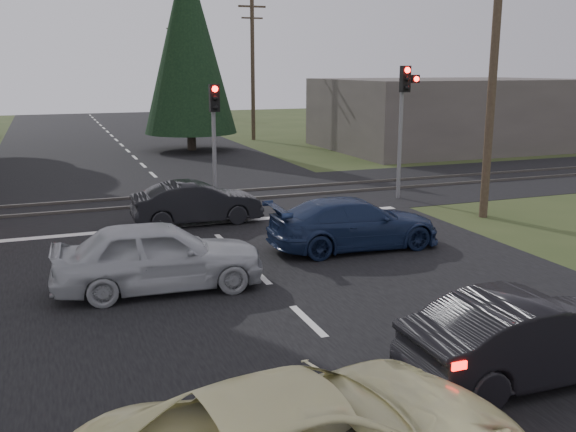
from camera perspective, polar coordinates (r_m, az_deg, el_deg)
name	(u,v)px	position (r m, az deg, el deg)	size (l,w,h in m)	color
ground	(308,321)	(12.16, 1.79, -9.33)	(120.00, 120.00, 0.00)	#2F3D1B
road	(192,212)	(21.34, -8.51, 0.38)	(14.00, 100.00, 0.01)	black
rail_corridor	(180,200)	(23.26, -9.57, 1.39)	(120.00, 8.00, 0.01)	black
stop_line	(205,224)	(19.62, -7.39, -0.67)	(13.00, 0.35, 0.00)	silver
rail_near	(185,203)	(22.48, -9.17, 1.12)	(120.00, 0.12, 0.10)	#59544C
rail_far	(176,195)	(24.02, -9.95, 1.85)	(120.00, 0.12, 0.10)	#59544C
traffic_signal_right	(404,106)	(23.17, 10.31, 9.58)	(0.68, 0.48, 4.70)	slate
traffic_signal_center	(214,124)	(21.79, -6.55, 8.16)	(0.32, 0.48, 4.10)	slate
utility_pole_near	(494,64)	(20.80, 17.81, 12.71)	(1.80, 0.26, 9.00)	#4C3D2D
utility_pole_mid	(253,66)	(42.37, -3.16, 13.15)	(1.80, 0.26, 9.00)	#4C3D2D
utility_pole_far	(177,67)	(66.62, -9.85, 12.93)	(1.80, 0.26, 9.00)	#4C3D2D
conifer_tree	(188,43)	(37.24, -8.86, 14.99)	(5.20, 5.20, 11.00)	#473D33
building_right	(448,114)	(39.41, 14.03, 8.83)	(14.00, 10.00, 4.00)	#59514C
dark_hatchback	(533,337)	(10.49, 20.93, -10.02)	(1.42, 4.08, 1.34)	black
silver_car	(159,256)	(13.85, -11.41, -3.47)	(1.77, 4.40, 1.50)	#A7AAAF
blue_sedan	(354,224)	(16.81, 5.90, -0.68)	(1.85, 4.56, 1.32)	#172546
dark_car_far	(197,203)	(19.59, -8.11, 1.16)	(1.35, 3.86, 1.27)	black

